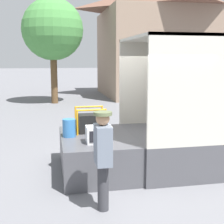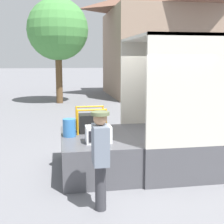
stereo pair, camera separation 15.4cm
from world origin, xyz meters
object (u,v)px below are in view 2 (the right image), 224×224
at_px(microwave, 98,134).
at_px(street_tree, 58,30).
at_px(portable_generator, 92,123).
at_px(orange_bucket, 69,128).
at_px(worker_person, 100,151).

bearing_deg(microwave, street_tree, 93.50).
bearing_deg(microwave, portable_generator, 91.97).
bearing_deg(orange_bucket, microwave, -46.92).
height_order(microwave, portable_generator, portable_generator).
relative_size(portable_generator, orange_bucket, 1.74).
relative_size(portable_generator, worker_person, 0.41).
distance_m(portable_generator, worker_person, 2.21).
bearing_deg(street_tree, microwave, -86.50).
distance_m(orange_bucket, worker_person, 1.92).
distance_m(portable_generator, street_tree, 11.02).
bearing_deg(street_tree, orange_bucket, -89.20).
relative_size(orange_bucket, street_tree, 0.07).
relative_size(microwave, street_tree, 0.09).
xyz_separation_m(microwave, orange_bucket, (-0.55, 0.59, 0.03)).
height_order(worker_person, street_tree, street_tree).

